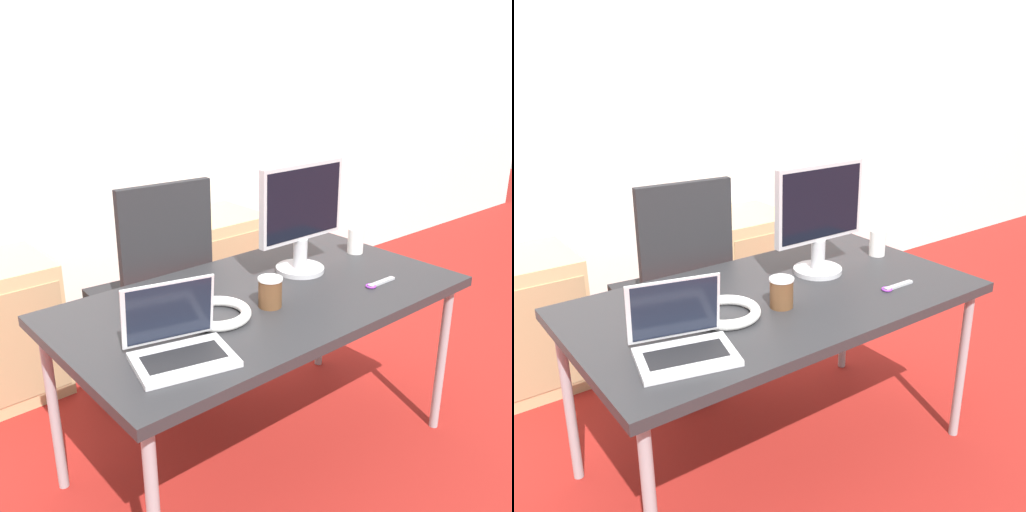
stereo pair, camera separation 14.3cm
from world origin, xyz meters
TOP-DOWN VIEW (x-y plane):
  - ground_plane at (0.00, 0.00)m, footprint 14.00×14.00m
  - wall_back at (0.00, 1.49)m, footprint 10.00×0.05m
  - desk at (0.00, 0.00)m, footprint 1.59×0.86m
  - office_chair at (-0.09, 0.72)m, footprint 0.56×0.58m
  - cabinet_left at (-0.67, 1.21)m, footprint 0.51×0.49m
  - cabinet_right at (0.67, 1.21)m, footprint 0.51×0.49m
  - laptop_center at (-0.51, -0.19)m, footprint 0.35×0.31m
  - monitor at (0.29, 0.09)m, footprint 0.44×0.21m
  - mouse at (0.01, -0.01)m, footprint 0.04×0.07m
  - coffee_cup_white at (0.66, 0.09)m, footprint 0.07×0.07m
  - coffee_cup_brown at (-0.05, -0.10)m, footprint 0.09×0.09m
  - cable_coil at (-0.26, -0.05)m, footprint 0.25×0.25m
  - scissors at (0.43, -0.22)m, footprint 0.16×0.04m

SIDE VIEW (x-z plane):
  - ground_plane at x=0.00m, z-range 0.00..0.00m
  - cabinet_left at x=-0.67m, z-range 0.00..0.70m
  - cabinet_right at x=0.67m, z-range 0.00..0.70m
  - office_chair at x=-0.09m, z-range -0.13..0.99m
  - desk at x=0.00m, z-range 0.33..1.08m
  - scissors at x=0.43m, z-range 0.75..0.76m
  - mouse at x=0.01m, z-range 0.75..0.78m
  - cable_coil at x=-0.26m, z-range 0.75..0.79m
  - laptop_center at x=-0.51m, z-range 0.69..0.92m
  - coffee_cup_brown at x=-0.05m, z-range 0.75..0.87m
  - coffee_cup_white at x=0.66m, z-range 0.75..0.87m
  - monitor at x=0.29m, z-range 0.76..1.23m
  - wall_back at x=0.00m, z-range 0.00..2.60m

